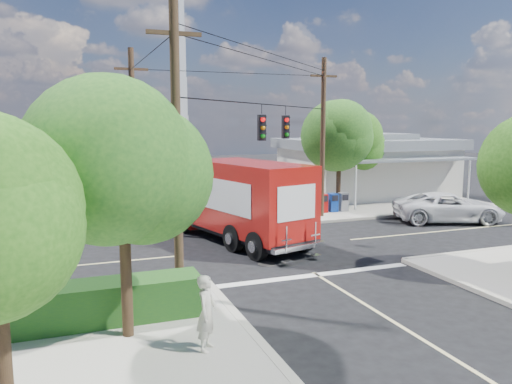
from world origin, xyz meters
TOP-DOWN VIEW (x-y plane):
  - ground at (0.00, 0.00)m, footprint 120.00×120.00m
  - sidewalk_ne at (10.88, 10.88)m, footprint 14.12×14.12m
  - sidewalk_nw at (-10.88, 10.88)m, footprint 14.12×14.12m
  - road_markings at (0.00, -1.47)m, footprint 32.00×32.00m
  - building_ne at (12.50, 11.97)m, footprint 11.80×10.20m
  - building_nw at (-12.00, 12.46)m, footprint 10.80×10.20m
  - radio_tower at (0.50, 20.00)m, footprint 0.80×0.80m
  - tree_sw_front at (-6.99, -7.54)m, footprint 3.88×3.78m
  - tree_ne_front at (7.21, 6.76)m, footprint 4.21×4.14m
  - tree_ne_back at (9.81, 8.96)m, footprint 3.77×3.66m
  - palm_nw_front at (-7.50, 7.50)m, footprint 3.01×3.08m
  - palm_nw_back at (-9.50, 9.00)m, footprint 3.01×3.08m
  - utility_poles at (-1.58, 1.60)m, footprint 12.00×10.68m
  - picket_fence at (-7.80, -5.60)m, footprint 5.94×0.06m
  - hedge_sw at (-8.00, -6.40)m, footprint 6.20×1.20m
  - vending_boxes at (6.50, 6.20)m, footprint 1.90×0.50m
  - delivery_truck at (-0.96, 1.39)m, footprint 4.71×8.96m
  - parked_car at (11.29, 1.84)m, footprint 6.40×4.53m
  - pedestrian at (-5.34, -8.98)m, footprint 0.73×0.79m

SIDE VIEW (x-z plane):
  - ground at x=0.00m, z-range 0.00..0.00m
  - road_markings at x=0.00m, z-range 0.00..0.01m
  - sidewalk_ne at x=10.88m, z-range 0.00..0.14m
  - sidewalk_nw at x=-10.88m, z-range 0.00..0.14m
  - picket_fence at x=-7.80m, z-range 0.18..1.18m
  - hedge_sw at x=-8.00m, z-range 0.14..1.24m
  - vending_boxes at x=6.50m, z-range 0.14..1.24m
  - parked_car at x=11.29m, z-range 0.00..1.62m
  - pedestrian at x=-5.34m, z-range 0.14..1.96m
  - delivery_truck at x=-0.96m, z-range 0.03..3.76m
  - building_nw at x=-12.00m, z-range 0.07..4.37m
  - building_ne at x=12.50m, z-range 0.07..4.57m
  - tree_ne_back at x=9.81m, z-range 1.27..7.10m
  - tree_sw_front at x=-6.99m, z-range 1.32..7.35m
  - palm_nw_back at x=-9.50m, z-range 2.08..7.27m
  - utility_poles at x=-1.58m, z-range 0.17..9.17m
  - tree_ne_front at x=7.21m, z-range 1.44..8.09m
  - palm_nw_front at x=-7.50m, z-range 2.25..7.84m
  - radio_tower at x=0.50m, z-range -2.86..14.14m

